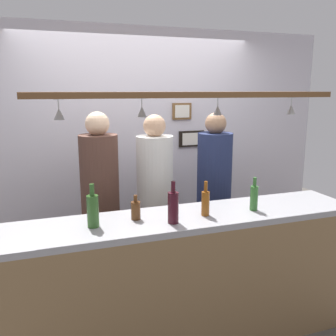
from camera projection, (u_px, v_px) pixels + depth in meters
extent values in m
plane|color=#4C4742|center=(172.00, 314.00, 3.25)|extent=(8.00, 8.00, 0.00)
cube|color=silver|center=(138.00, 151.00, 4.00)|extent=(4.40, 0.06, 2.60)
cube|color=#99999E|center=(188.00, 218.00, 2.71)|extent=(2.70, 0.55, 0.04)
cube|color=olive|center=(200.00, 300.00, 2.59)|extent=(2.65, 0.04, 1.00)
cube|color=brown|center=(186.00, 95.00, 2.57)|extent=(2.20, 0.36, 0.04)
cylinder|color=silver|center=(58.00, 99.00, 2.30)|extent=(0.06, 0.06, 0.00)
cylinder|color=silver|center=(58.00, 104.00, 2.31)|extent=(0.01, 0.01, 0.06)
cone|color=silver|center=(59.00, 114.00, 2.32)|extent=(0.07, 0.07, 0.08)
cylinder|color=silver|center=(142.00, 98.00, 2.54)|extent=(0.06, 0.06, 0.00)
cylinder|color=silver|center=(142.00, 102.00, 2.55)|extent=(0.01, 0.01, 0.06)
cone|color=silver|center=(142.00, 112.00, 2.56)|extent=(0.07, 0.07, 0.08)
cylinder|color=silver|center=(218.00, 98.00, 2.73)|extent=(0.06, 0.06, 0.00)
cylinder|color=silver|center=(218.00, 101.00, 2.73)|extent=(0.01, 0.01, 0.06)
cone|color=silver|center=(218.00, 110.00, 2.75)|extent=(0.07, 0.07, 0.08)
cylinder|color=silver|center=(292.00, 97.00, 2.84)|extent=(0.06, 0.06, 0.00)
cylinder|color=silver|center=(292.00, 101.00, 2.85)|extent=(0.01, 0.01, 0.06)
cone|color=silver|center=(291.00, 109.00, 2.86)|extent=(0.07, 0.07, 0.08)
cube|color=#2D334C|center=(103.00, 259.00, 3.39)|extent=(0.17, 0.18, 0.84)
cylinder|color=brown|center=(99.00, 176.00, 3.23)|extent=(0.34, 0.34, 0.73)
sphere|color=beige|center=(97.00, 124.00, 3.13)|extent=(0.21, 0.21, 0.21)
cube|color=#2D334C|center=(155.00, 252.00, 3.55)|extent=(0.17, 0.18, 0.83)
cylinder|color=white|center=(155.00, 174.00, 3.39)|extent=(0.34, 0.34, 0.72)
sphere|color=tan|center=(154.00, 126.00, 3.30)|extent=(0.20, 0.20, 0.20)
cube|color=#2D334C|center=(212.00, 243.00, 3.75)|extent=(0.17, 0.18, 0.83)
cylinder|color=navy|center=(214.00, 170.00, 3.59)|extent=(0.34, 0.34, 0.72)
sphere|color=#9E7556|center=(216.00, 123.00, 3.49)|extent=(0.21, 0.21, 0.21)
cylinder|color=#336B2D|center=(254.00, 198.00, 2.81)|extent=(0.06, 0.06, 0.19)
cylinder|color=#336B2D|center=(255.00, 182.00, 2.78)|extent=(0.03, 0.03, 0.07)
cylinder|color=brown|center=(205.00, 204.00, 2.69)|extent=(0.06, 0.06, 0.18)
cylinder|color=brown|center=(206.00, 187.00, 2.66)|extent=(0.03, 0.03, 0.08)
cylinder|color=#2D5623|center=(93.00, 211.00, 2.46)|extent=(0.08, 0.08, 0.22)
cylinder|color=#2D5623|center=(92.00, 190.00, 2.43)|extent=(0.03, 0.03, 0.08)
cylinder|color=#380F19|center=(173.00, 208.00, 2.53)|extent=(0.08, 0.08, 0.22)
cylinder|color=#380F19|center=(173.00, 187.00, 2.50)|extent=(0.03, 0.03, 0.08)
cylinder|color=#512D14|center=(136.00, 211.00, 2.62)|extent=(0.07, 0.07, 0.13)
cylinder|color=#512D14|center=(135.00, 198.00, 2.60)|extent=(0.03, 0.03, 0.05)
cube|color=black|center=(191.00, 139.00, 4.13)|extent=(0.30, 0.02, 0.18)
cube|color=white|center=(192.00, 139.00, 4.12)|extent=(0.23, 0.01, 0.14)
cube|color=brown|center=(182.00, 111.00, 4.03)|extent=(0.22, 0.02, 0.18)
cube|color=white|center=(182.00, 111.00, 4.02)|extent=(0.17, 0.01, 0.14)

